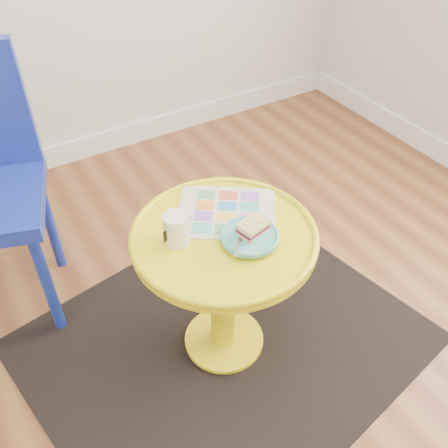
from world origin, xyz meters
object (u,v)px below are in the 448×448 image
mug (177,228)px  plate (249,237)px  side_table (224,269)px  newspaper (227,212)px

mug → plate: size_ratio=0.62×
mug → plate: bearing=-48.6°
side_table → plate: (0.05, -0.06, 0.17)m
side_table → plate: size_ratio=3.30×
mug → newspaper: bearing=-6.4°
newspaper → plate: 0.15m
side_table → newspaper: (0.06, 0.08, 0.15)m
side_table → mug: 0.24m
side_table → mug: mug is taller
mug → plate: 0.21m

